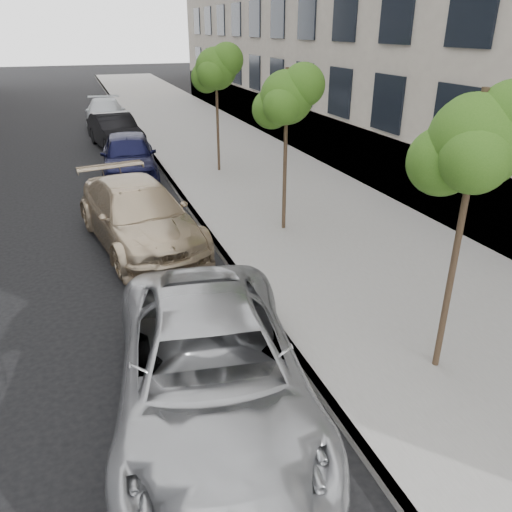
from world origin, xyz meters
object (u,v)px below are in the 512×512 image
tree_far (217,69)px  sedan_black (115,131)px  tree_mid (288,97)px  sedan_rear (106,114)px  suv (139,215)px  tree_near (477,142)px  sedan_blue (129,156)px  minivan (211,369)px

tree_far → sedan_black: bearing=119.3°
tree_mid → sedan_rear: (-3.33, 18.00, -2.83)m
tree_mid → suv: 4.76m
tree_near → sedan_rear: tree_near is taller
sedan_rear → tree_mid: bearing=-76.9°
tree_near → sedan_blue: tree_near is taller
suv → tree_near: bearing=-70.5°
tree_near → sedan_black: tree_near is taller
tree_mid → minivan: size_ratio=0.76×
tree_near → sedan_black: size_ratio=0.95×
tree_mid → suv: tree_mid is taller
sedan_black → sedan_rear: 5.57m
sedan_blue → sedan_rear: sedan_blue is taller
tree_mid → sedan_rear: tree_mid is taller
tree_far → sedan_rear: tree_far is taller
suv → sedan_blue: bearing=76.4°
sedan_black → sedan_rear: (0.00, 5.57, -0.01)m
minivan → sedan_blue: size_ratio=1.16×
sedan_blue → suv: bearing=-89.4°
tree_far → minivan: size_ratio=0.81×
tree_mid → tree_far: size_ratio=0.94×
sedan_blue → tree_far: bearing=-4.4°
sedan_rear → sedan_black: bearing=-87.4°
minivan → suv: bearing=99.6°
minivan → sedan_rear: (0.39, 24.21, -0.02)m
sedan_black → minivan: bearing=-100.4°
tree_far → sedan_rear: bearing=106.1°
suv → sedan_blue: size_ratio=1.14×
tree_near → tree_mid: bearing=90.0°
minivan → sedan_blue: sedan_blue is taller
tree_mid → tree_far: tree_far is taller
tree_near → tree_mid: tree_near is taller
suv → sedan_black: suv is taller
tree_far → suv: 7.74m
minivan → tree_mid: bearing=67.7°
tree_far → tree_mid: bearing=-90.0°
tree_near → sedan_black: (-3.33, 18.93, -3.00)m
tree_mid → sedan_rear: size_ratio=0.82×
tree_far → suv: (-3.83, -6.00, -3.02)m
tree_near → tree_far: bearing=90.0°
minivan → sedan_rear: minivan is taller
sedan_black → sedan_blue: bearing=-99.2°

